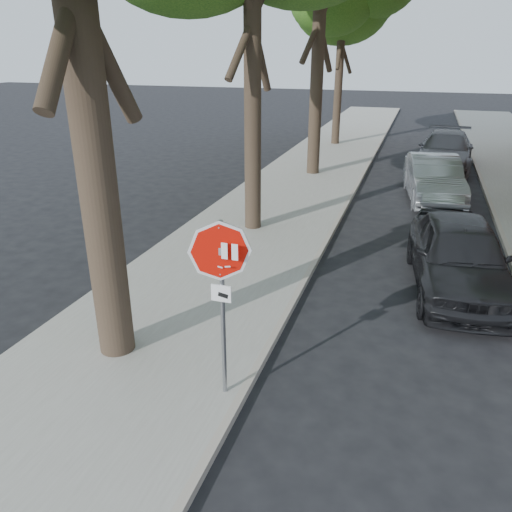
{
  "coord_description": "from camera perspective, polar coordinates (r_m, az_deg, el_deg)",
  "views": [
    {
      "loc": [
        1.56,
        -5.49,
        4.7
      ],
      "look_at": [
        -0.41,
        0.57,
        2.05
      ],
      "focal_mm": 35.0,
      "sensor_mm": 36.0,
      "label": 1
    }
  ],
  "objects": [
    {
      "name": "stop_sign",
      "position": [
        6.52,
        -4.01,
        -2.43
      ],
      "size": [
        0.76,
        0.34,
        2.61
      ],
      "color": "gray",
      "rests_on": "sidewalk_left"
    },
    {
      "name": "ground",
      "position": [
        7.39,
        1.77,
        -16.91
      ],
      "size": [
        120.0,
        120.0,
        0.0
      ],
      "primitive_type": "plane",
      "color": "black",
      "rests_on": "ground"
    },
    {
      "name": "curb_left",
      "position": [
        18.2,
        11.21,
        7.39
      ],
      "size": [
        0.12,
        55.0,
        0.13
      ],
      "primitive_type": "cube",
      "color": "#9E9384",
      "rests_on": "ground"
    },
    {
      "name": "sidewalk_left",
      "position": [
        18.54,
        4.87,
        8.0
      ],
      "size": [
        4.0,
        55.0,
        0.12
      ],
      "primitive_type": "cube",
      "color": "gray",
      "rests_on": "ground"
    },
    {
      "name": "car_a",
      "position": [
        11.11,
        22.18,
        0.08
      ],
      "size": [
        2.28,
        4.65,
        1.53
      ],
      "primitive_type": "imported",
      "rotation": [
        0.0,
        0.0,
        0.11
      ],
      "color": "black",
      "rests_on": "ground"
    },
    {
      "name": "car_b",
      "position": [
        17.7,
        19.63,
        8.31
      ],
      "size": [
        2.12,
        4.59,
        1.46
      ],
      "primitive_type": "imported",
      "rotation": [
        0.0,
        0.0,
        0.14
      ],
      "color": "#A4A7AC",
      "rests_on": "ground"
    },
    {
      "name": "curb_right",
      "position": [
        18.25,
        25.06,
        5.72
      ],
      "size": [
        0.12,
        55.0,
        0.13
      ],
      "primitive_type": "cube",
      "color": "#9E9384",
      "rests_on": "ground"
    },
    {
      "name": "car_c",
      "position": [
        22.75,
        20.8,
        11.17
      ],
      "size": [
        2.52,
        5.4,
        1.52
      ],
      "primitive_type": "imported",
      "rotation": [
        0.0,
        0.0,
        -0.07
      ],
      "color": "#56555B",
      "rests_on": "ground"
    }
  ]
}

